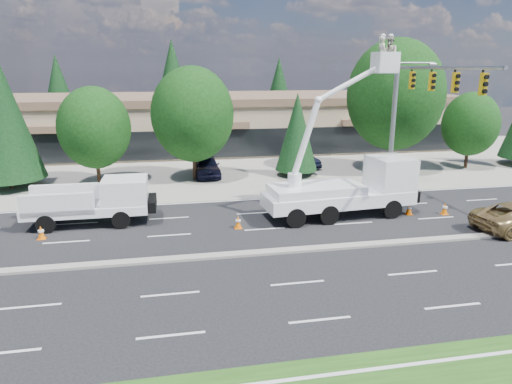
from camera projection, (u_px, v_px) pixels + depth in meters
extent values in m
plane|color=black|center=(279.00, 252.00, 21.21)|extent=(140.00, 140.00, 0.00)
cube|color=gray|center=(226.00, 165.00, 40.16)|extent=(140.00, 22.00, 0.01)
cube|color=gray|center=(279.00, 251.00, 21.20)|extent=(120.00, 0.55, 0.12)
cube|color=tan|center=(214.00, 123.00, 48.98)|extent=(50.00, 15.00, 5.00)
cube|color=brown|center=(213.00, 98.00, 48.28)|extent=(50.40, 15.40, 0.70)
cube|color=black|center=(222.00, 144.00, 42.09)|extent=(48.00, 0.12, 2.60)
cylinder|color=#332114|center=(11.00, 182.00, 32.45)|extent=(0.26, 0.26, 0.80)
cone|color=black|center=(1.00, 114.00, 31.17)|extent=(4.94, 4.94, 9.03)
cylinder|color=#332114|center=(98.00, 169.00, 33.33)|extent=(0.28, 0.28, 2.30)
ellipsoid|color=black|center=(94.00, 128.00, 32.54)|extent=(5.10, 5.10, 5.87)
cylinder|color=#332114|center=(194.00, 162.00, 34.52)|extent=(0.28, 0.28, 2.75)
ellipsoid|color=black|center=(193.00, 114.00, 33.58)|extent=(6.11, 6.11, 7.02)
cylinder|color=#332114|center=(296.00, 170.00, 36.22)|extent=(0.26, 0.26, 0.80)
cone|color=black|center=(297.00, 132.00, 35.40)|extent=(3.29, 3.29, 6.01)
cylinder|color=#332114|center=(391.00, 151.00, 37.30)|extent=(0.28, 0.28, 3.44)
ellipsoid|color=black|center=(395.00, 95.00, 36.12)|extent=(7.64, 7.64, 8.78)
cylinder|color=#332114|center=(467.00, 156.00, 38.74)|extent=(0.28, 0.28, 2.07)
ellipsoid|color=black|center=(471.00, 124.00, 38.03)|extent=(4.61, 4.61, 5.30)
cylinder|color=#332114|center=(63.00, 132.00, 57.68)|extent=(0.26, 0.26, 0.80)
cone|color=black|center=(59.00, 92.00, 56.38)|extent=(5.02, 5.02, 9.17)
cylinder|color=#332114|center=(175.00, 129.00, 60.19)|extent=(0.26, 0.26, 0.80)
cone|color=black|center=(173.00, 83.00, 58.62)|extent=(6.00, 6.00, 10.96)
cylinder|color=#332114|center=(278.00, 127.00, 62.70)|extent=(0.26, 0.26, 0.80)
cone|color=black|center=(279.00, 92.00, 61.44)|extent=(4.88, 4.88, 8.92)
cylinder|color=#332114|center=(360.00, 125.00, 64.85)|extent=(0.26, 0.26, 0.80)
cone|color=black|center=(362.00, 93.00, 63.67)|extent=(4.62, 4.62, 8.45)
cylinder|color=gray|center=(393.00, 126.00, 30.53)|extent=(0.32, 0.32, 9.00)
cylinder|color=gray|center=(442.00, 68.00, 24.79)|extent=(0.20, 10.00, 0.20)
cylinder|color=gray|center=(416.00, 63.00, 29.68)|extent=(2.60, 0.12, 0.12)
cube|color=gold|center=(412.00, 80.00, 27.83)|extent=(0.32, 0.22, 1.05)
cube|color=gold|center=(432.00, 81.00, 25.75)|extent=(0.32, 0.22, 1.05)
cube|color=gold|center=(455.00, 83.00, 23.66)|extent=(0.32, 0.22, 1.05)
cube|color=gold|center=(483.00, 84.00, 21.58)|extent=(0.32, 0.22, 1.05)
cube|color=white|center=(88.00, 208.00, 24.84)|extent=(6.47, 2.39, 0.48)
cube|color=white|center=(125.00, 193.00, 25.00)|extent=(2.38, 2.32, 1.62)
cube|color=black|center=(138.00, 188.00, 25.06)|extent=(0.09, 2.05, 1.08)
cube|color=white|center=(66.00, 195.00, 25.44)|extent=(3.66, 0.33, 1.18)
cube|color=white|center=(57.00, 205.00, 23.50)|extent=(3.66, 0.33, 1.18)
cube|color=white|center=(338.00, 198.00, 26.12)|extent=(8.84, 3.35, 0.76)
cube|color=white|center=(390.00, 175.00, 26.67)|extent=(2.38, 2.72, 2.16)
cube|color=black|center=(402.00, 172.00, 26.84)|extent=(0.28, 2.16, 1.30)
cube|color=white|center=(316.00, 190.00, 25.59)|extent=(5.39, 2.93, 0.54)
cylinder|color=white|center=(295.00, 181.00, 25.10)|extent=(0.76, 0.76, 0.86)
cube|color=white|center=(385.00, 62.00, 24.77)|extent=(1.27, 1.07, 1.17)
imported|color=beige|center=(382.00, 54.00, 24.59)|extent=(0.50, 0.72, 1.86)
imported|color=beige|center=(390.00, 54.00, 24.71)|extent=(0.78, 0.96, 1.86)
ellipsoid|color=white|center=(383.00, 35.00, 24.34)|extent=(0.28, 0.28, 0.19)
ellipsoid|color=white|center=(391.00, 36.00, 24.46)|extent=(0.28, 0.28, 0.19)
cube|color=orange|center=(42.00, 239.00, 22.87)|extent=(0.40, 0.40, 0.03)
cone|color=orange|center=(41.00, 232.00, 22.78)|extent=(0.36, 0.36, 0.70)
cylinder|color=white|center=(41.00, 231.00, 22.76)|extent=(0.29, 0.29, 0.10)
cube|color=orange|center=(238.00, 228.00, 24.40)|extent=(0.40, 0.40, 0.03)
cone|color=orange|center=(238.00, 222.00, 24.31)|extent=(0.36, 0.36, 0.70)
cylinder|color=white|center=(238.00, 221.00, 24.29)|extent=(0.29, 0.29, 0.10)
cube|color=orange|center=(293.00, 221.00, 25.57)|extent=(0.40, 0.40, 0.03)
cone|color=orange|center=(293.00, 215.00, 25.48)|extent=(0.36, 0.36, 0.70)
cylinder|color=white|center=(293.00, 214.00, 25.46)|extent=(0.29, 0.29, 0.10)
cube|color=orange|center=(409.00, 214.00, 26.67)|extent=(0.40, 0.40, 0.03)
cone|color=orange|center=(409.00, 209.00, 26.58)|extent=(0.36, 0.36, 0.70)
cylinder|color=white|center=(409.00, 208.00, 26.57)|extent=(0.29, 0.29, 0.10)
cube|color=orange|center=(444.00, 214.00, 26.73)|extent=(0.40, 0.40, 0.03)
cone|color=orange|center=(445.00, 208.00, 26.64)|extent=(0.36, 0.36, 0.70)
cylinder|color=white|center=(445.00, 207.00, 26.62)|extent=(0.29, 0.29, 0.10)
imported|color=black|center=(207.00, 166.00, 35.97)|extent=(1.99, 4.83, 1.64)
imported|color=black|center=(301.00, 159.00, 39.20)|extent=(2.66, 4.39, 1.37)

